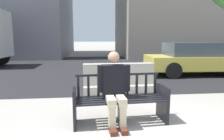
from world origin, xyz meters
name	(u,v)px	position (x,y,z in m)	size (l,w,h in m)	color
street_asphalt	(112,66)	(0.00, 8.70, 0.00)	(120.00, 12.00, 0.01)	black
street_bench	(120,101)	(-0.61, 1.03, 0.40)	(1.72, 0.63, 0.88)	black
seated_person	(114,87)	(-0.72, 0.96, 0.69)	(0.59, 0.74, 1.31)	black
jersey_barrier_centre	(118,81)	(-0.36, 3.10, 0.34)	(2.02, 0.74, 0.84)	#9E998E
car_taxi_near	(194,59)	(3.24, 5.64, 0.69)	(4.11, 2.00, 1.37)	#DBC64C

